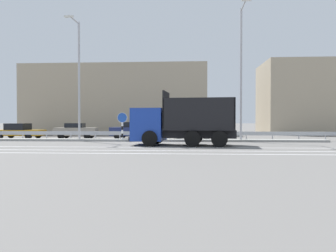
# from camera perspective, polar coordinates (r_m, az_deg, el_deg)

# --- Properties ---
(ground_plane) EXTENTS (320.00, 320.00, 0.00)m
(ground_plane) POSITION_cam_1_polar(r_m,az_deg,el_deg) (24.41, -2.65, -3.03)
(ground_plane) COLOR #605E5B
(lane_strip_0) EXTENTS (49.49, 0.16, 0.01)m
(lane_strip_0) POSITION_cam_1_polar(r_m,az_deg,el_deg) (20.67, 2.75, -3.75)
(lane_strip_0) COLOR silver
(lane_strip_0) RESTS_ON ground_plane
(lane_strip_1) EXTENTS (49.49, 0.16, 0.01)m
(lane_strip_1) POSITION_cam_1_polar(r_m,az_deg,el_deg) (18.45, 2.64, -4.33)
(lane_strip_1) COLOR silver
(lane_strip_1) RESTS_ON ground_plane
(lane_strip_2) EXTENTS (49.49, 0.16, 0.01)m
(lane_strip_2) POSITION_cam_1_polar(r_m,az_deg,el_deg) (16.74, 2.53, -4.87)
(lane_strip_2) COLOR silver
(lane_strip_2) RESTS_ON ground_plane
(median_island) EXTENTS (27.22, 1.10, 0.18)m
(median_island) POSITION_cam_1_polar(r_m,az_deg,el_deg) (26.72, -2.10, -2.49)
(median_island) COLOR gray
(median_island) RESTS_ON ground_plane
(median_guardrail) EXTENTS (49.49, 0.09, 0.78)m
(median_guardrail) POSITION_cam_1_polar(r_m,az_deg,el_deg) (27.61, -1.91, -1.37)
(median_guardrail) COLOR #9EA0A5
(median_guardrail) RESTS_ON ground_plane
(dump_truck) EXTENTS (7.25, 3.31, 3.68)m
(dump_truck) POSITION_cam_1_polar(r_m,az_deg,el_deg) (22.52, 0.45, 0.00)
(dump_truck) COLOR #19389E
(dump_truck) RESTS_ON ground_plane
(median_road_sign) EXTENTS (0.83, 0.16, 2.35)m
(median_road_sign) POSITION_cam_1_polar(r_m,az_deg,el_deg) (27.09, -7.97, 0.07)
(median_road_sign) COLOR white
(median_road_sign) RESTS_ON ground_plane
(street_lamp_1) EXTENTS (0.70, 2.38, 9.80)m
(street_lamp_1) POSITION_cam_1_polar(r_m,az_deg,el_deg) (28.08, -15.35, 8.53)
(street_lamp_1) COLOR #ADADB2
(street_lamp_1) RESTS_ON ground_plane
(street_lamp_2) EXTENTS (0.70, 2.70, 10.61)m
(street_lamp_2) POSITION_cam_1_polar(r_m,az_deg,el_deg) (26.93, 12.66, 9.83)
(street_lamp_2) COLOR #ADADB2
(street_lamp_2) RESTS_ON ground_plane
(parked_car_1) EXTENTS (4.41, 2.10, 1.43)m
(parked_car_1) POSITION_cam_1_polar(r_m,az_deg,el_deg) (33.46, -24.52, -0.81)
(parked_car_1) COLOR #B27A14
(parked_car_1) RESTS_ON ground_plane
(parked_car_2) EXTENTS (3.93, 2.06, 1.45)m
(parked_car_2) POSITION_cam_1_polar(r_m,az_deg,el_deg) (31.71, -15.69, -0.79)
(parked_car_2) COLOR gray
(parked_car_2) RESTS_ON ground_plane
(parked_car_3) EXTENTS (4.18, 2.23, 1.55)m
(parked_car_3) POSITION_cam_1_polar(r_m,az_deg,el_deg) (30.51, -6.04, -0.75)
(parked_car_3) COLOR navy
(parked_car_3) RESTS_ON ground_plane
(parked_car_4) EXTENTS (4.04, 1.99, 1.27)m
(parked_car_4) POSITION_cam_1_polar(r_m,az_deg,el_deg) (29.95, 4.40, -1.01)
(parked_car_4) COLOR gray
(parked_car_4) RESTS_ON ground_plane
(background_building_0) EXTENTS (22.06, 8.44, 8.34)m
(background_building_0) POSITION_cam_1_polar(r_m,az_deg,el_deg) (42.14, -8.67, 4.33)
(background_building_0) COLOR tan
(background_building_0) RESTS_ON ground_plane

